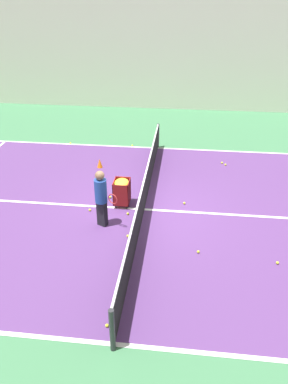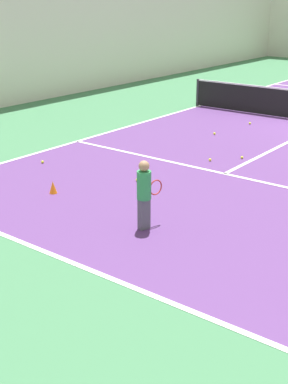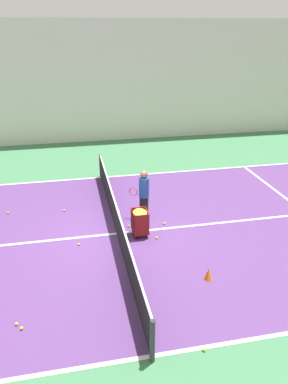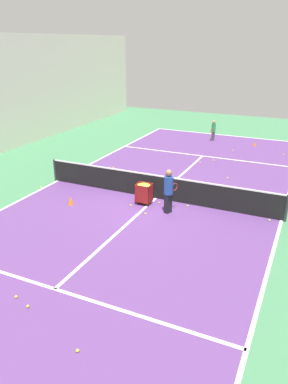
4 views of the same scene
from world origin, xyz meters
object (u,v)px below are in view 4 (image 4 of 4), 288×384
Objects in this scene: tennis_net at (156,186)px; player_near_baseline at (213,129)px; training_cone_1 at (255,144)px; coach_at_net at (169,188)px; ball_cart at (144,190)px.

player_near_baseline is (0.40, -9.83, 0.21)m from tennis_net.
coach_at_net is at bearing 83.30° from training_cone_1.
coach_at_net reaches higher than training_cone_1.
player_near_baseline is 1.53× the size of ball_cart.
player_near_baseline is 0.77× the size of coach_at_net.
player_near_baseline is 10.92m from coach_at_net.
player_near_baseline is 10.50m from ball_cart.
player_near_baseline reaches higher than training_cone_1.
player_near_baseline is at bearing -87.69° from tennis_net.
ball_cart is at bearing 73.77° from tennis_net.
tennis_net is 1.42m from coach_at_net.
coach_at_net is (-0.91, 1.01, 0.42)m from tennis_net.
ball_cart is (1.10, -0.34, -0.36)m from coach_at_net.
training_cone_1 is (-1.25, -10.60, -0.79)m from coach_at_net.
training_cone_1 is at bearing -102.65° from tennis_net.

